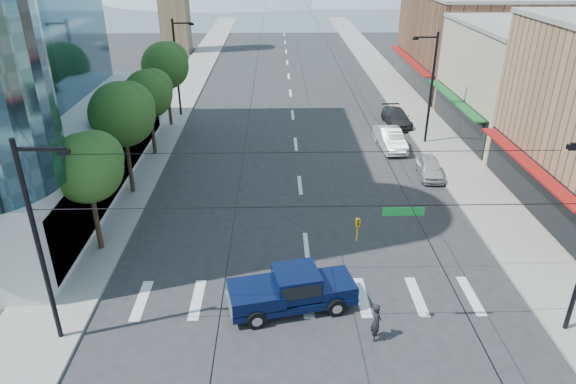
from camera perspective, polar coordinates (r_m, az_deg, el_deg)
name	(u,v)px	position (r m, az deg, el deg)	size (l,w,h in m)	color
ground	(314,319)	(23.61, 2.89, -13.91)	(160.00, 160.00, 0.00)	#28282B
sidewalk_left	(185,88)	(60.86, -11.38, 11.21)	(4.00, 120.00, 0.15)	gray
sidewalk_right	(394,87)	(61.48, 11.69, 11.34)	(4.00, 120.00, 0.15)	gray
shop_mid	(534,83)	(48.44, 25.64, 10.85)	(12.00, 14.00, 9.00)	tan
shop_far	(469,43)	(62.74, 19.51, 15.33)	(12.00, 18.00, 10.00)	brown
tree_near	(90,165)	(27.85, -21.19, 2.83)	(3.65, 3.64, 6.71)	black
tree_midnear	(124,112)	(33.92, -17.73, 8.46)	(4.09, 4.09, 7.52)	black
tree_midfar	(150,92)	(40.59, -15.09, 10.68)	(3.65, 3.64, 6.71)	black
tree_far	(167,64)	(47.10, -13.32, 13.68)	(4.09, 4.09, 7.52)	black
signal_rig	(323,242)	(20.09, 3.94, -5.54)	(21.80, 0.20, 9.00)	black
lamp_pole_nw	(178,64)	(49.94, -12.15, 13.70)	(2.00, 0.25, 9.00)	black
lamp_pole_ne	(430,85)	(43.09, 15.52, 11.43)	(2.00, 0.25, 9.00)	black
pickup_truck	(291,289)	(23.57, 0.37, -10.77)	(6.10, 3.21, 1.97)	#071237
pedestrian	(376,322)	(22.36, 9.78, -14.03)	(0.65, 0.43, 1.78)	black
parked_car_near	(430,168)	(37.93, 15.49, 2.62)	(1.59, 3.95, 1.35)	silver
parked_car_mid	(390,139)	(42.46, 11.28, 5.81)	(1.72, 4.94, 1.63)	white
parked_car_far	(397,118)	(48.31, 11.98, 8.10)	(2.00, 4.92, 1.43)	#2B2B2D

